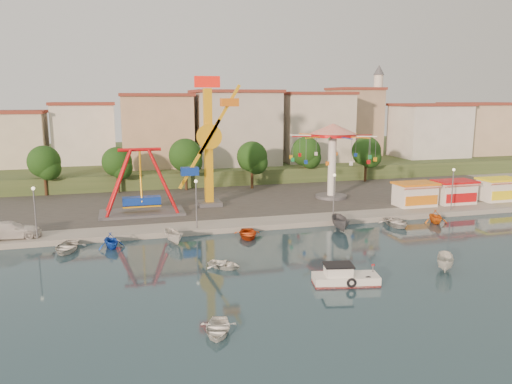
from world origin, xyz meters
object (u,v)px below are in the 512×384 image
object	(u,v)px
pirate_ship_ride	(141,183)
skiff	(445,263)
rowboat_a	(224,265)
van	(10,230)
cabin_motorboat	(344,278)
wave_swinger	(333,144)
kamikaze_tower	(211,145)

from	to	relation	value
pirate_ship_ride	skiff	xyz separation A→B (m)	(23.77, -25.83, -3.70)
pirate_ship_ride	rowboat_a	size ratio (longest dim) A/B	3.22
pirate_ship_ride	rowboat_a	bearing A→B (deg)	-73.90
skiff	van	distance (m)	41.39
rowboat_a	skiff	bearing A→B (deg)	-63.18
pirate_ship_ride	cabin_motorboat	distance (m)	30.21
wave_swinger	cabin_motorboat	distance (m)	32.62
rowboat_a	wave_swinger	bearing A→B (deg)	3.00
kamikaze_tower	rowboat_a	distance (m)	24.30
wave_swinger	van	bearing A→B (deg)	-165.41
pirate_ship_ride	kamikaze_tower	distance (m)	10.21
pirate_ship_ride	skiff	size ratio (longest dim) A/B	2.79
cabin_motorboat	wave_swinger	bearing A→B (deg)	79.54
wave_swinger	skiff	xyz separation A→B (m)	(-2.34, -28.75, -7.50)
kamikaze_tower	cabin_motorboat	bearing A→B (deg)	-79.96
wave_swinger	pirate_ship_ride	bearing A→B (deg)	-173.62
rowboat_a	kamikaze_tower	bearing A→B (deg)	36.26
wave_swinger	rowboat_a	distance (m)	31.75
pirate_ship_ride	van	size ratio (longest dim) A/B	1.74
cabin_motorboat	van	world-z (taller)	van
kamikaze_tower	van	distance (m)	25.32
kamikaze_tower	wave_swinger	size ratio (longest dim) A/B	1.42
pirate_ship_ride	skiff	world-z (taller)	pirate_ship_ride
kamikaze_tower	rowboat_a	bearing A→B (deg)	-97.97
rowboat_a	skiff	xyz separation A→B (m)	(17.93, -5.62, 0.37)
cabin_motorboat	pirate_ship_ride	bearing A→B (deg)	129.89
kamikaze_tower	rowboat_a	xyz separation A→B (m)	(-3.17, -22.65, -8.21)
cabin_motorboat	skiff	world-z (taller)	cabin_motorboat
kamikaze_tower	cabin_motorboat	distance (m)	30.40
rowboat_a	skiff	size ratio (longest dim) A/B	0.87
rowboat_a	van	distance (m)	23.05
cabin_motorboat	kamikaze_tower	bearing A→B (deg)	111.81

